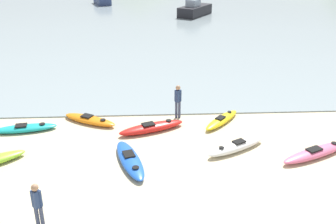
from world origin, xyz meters
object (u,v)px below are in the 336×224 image
(kayak_on_sand_8, at_px, (90,120))
(kayak_on_sand_6, at_px, (236,146))
(person_near_foreground, at_px, (37,204))
(kayak_on_sand_2, at_px, (222,120))
(kayak_on_sand_3, at_px, (152,127))
(kayak_on_sand_4, at_px, (317,152))
(kayak_on_sand_5, at_px, (130,160))
(kayak_on_sand_1, at_px, (25,128))
(moored_boat_0, at_px, (195,10))
(person_near_waterline, at_px, (178,99))
(moored_boat_2, at_px, (102,0))

(kayak_on_sand_8, bearing_deg, kayak_on_sand_6, -25.14)
(person_near_foreground, bearing_deg, kayak_on_sand_2, 46.48)
(kayak_on_sand_8, bearing_deg, kayak_on_sand_3, -19.66)
(kayak_on_sand_2, relative_size, kayak_on_sand_4, 0.71)
(kayak_on_sand_5, height_order, kayak_on_sand_8, kayak_on_sand_8)
(kayak_on_sand_2, relative_size, kayak_on_sand_8, 0.87)
(kayak_on_sand_3, height_order, person_near_foreground, person_near_foreground)
(kayak_on_sand_1, bearing_deg, moored_boat_0, 68.85)
(kayak_on_sand_3, height_order, kayak_on_sand_5, kayak_on_sand_3)
(kayak_on_sand_4, height_order, person_near_foreground, person_near_foreground)
(person_near_waterline, bearing_deg, kayak_on_sand_6, -57.15)
(kayak_on_sand_3, distance_m, person_near_foreground, 7.31)
(moored_boat_0, bearing_deg, kayak_on_sand_5, -100.99)
(kayak_on_sand_2, height_order, person_near_foreground, person_near_foreground)
(kayak_on_sand_2, relative_size, kayak_on_sand_3, 0.78)
(kayak_on_sand_8, xyz_separation_m, moored_boat_0, (8.17, 27.70, 0.55))
(moored_boat_0, bearing_deg, person_near_foreground, -103.83)
(kayak_on_sand_1, distance_m, kayak_on_sand_4, 12.71)
(kayak_on_sand_3, bearing_deg, person_near_waterline, 47.15)
(kayak_on_sand_3, bearing_deg, kayak_on_sand_1, 177.03)
(kayak_on_sand_2, distance_m, kayak_on_sand_4, 4.63)
(kayak_on_sand_3, bearing_deg, kayak_on_sand_5, -107.76)
(kayak_on_sand_4, bearing_deg, person_near_waterline, 143.29)
(kayak_on_sand_5, bearing_deg, kayak_on_sand_4, 1.37)
(kayak_on_sand_2, bearing_deg, kayak_on_sand_4, -45.03)
(person_near_waterline, bearing_deg, kayak_on_sand_3, -132.85)
(kayak_on_sand_4, bearing_deg, kayak_on_sand_1, 166.98)
(kayak_on_sand_8, bearing_deg, kayak_on_sand_1, -165.22)
(kayak_on_sand_2, relative_size, kayak_on_sand_6, 0.88)
(kayak_on_sand_6, distance_m, kayak_on_sand_8, 7.07)
(person_near_foreground, bearing_deg, kayak_on_sand_6, 32.91)
(person_near_foreground, bearing_deg, person_near_waterline, 58.87)
(moored_boat_0, bearing_deg, kayak_on_sand_4, -87.47)
(kayak_on_sand_2, bearing_deg, moored_boat_2, 104.18)
(kayak_on_sand_4, relative_size, kayak_on_sand_5, 1.07)
(kayak_on_sand_1, xyz_separation_m, person_near_foreground, (2.34, -6.72, 0.77))
(kayak_on_sand_1, height_order, kayak_on_sand_3, kayak_on_sand_3)
(person_near_waterline, bearing_deg, kayak_on_sand_2, -18.63)
(kayak_on_sand_8, xyz_separation_m, person_near_foreground, (-0.49, -7.47, 0.76))
(kayak_on_sand_5, height_order, moored_boat_0, moored_boat_0)
(kayak_on_sand_4, bearing_deg, kayak_on_sand_5, -178.63)
(moored_boat_2, bearing_deg, kayak_on_sand_5, -82.77)
(kayak_on_sand_6, relative_size, moored_boat_0, 0.55)
(kayak_on_sand_3, distance_m, kayak_on_sand_6, 3.98)
(kayak_on_sand_8, bearing_deg, person_near_foreground, -93.77)
(kayak_on_sand_4, height_order, person_near_waterline, person_near_waterline)
(kayak_on_sand_2, distance_m, kayak_on_sand_8, 6.29)
(kayak_on_sand_3, relative_size, moored_boat_2, 0.83)
(kayak_on_sand_1, distance_m, kayak_on_sand_6, 9.51)
(kayak_on_sand_2, height_order, person_near_waterline, person_near_waterline)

